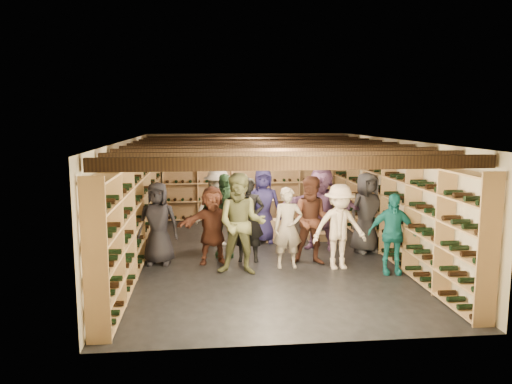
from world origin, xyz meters
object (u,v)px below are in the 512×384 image
object	(u,v)px
person_10	(224,215)
crate_loose	(319,236)
person_1	(249,220)
person_11	(321,208)
person_0	(158,223)
person_8	(313,221)
person_3	(339,227)
person_9	(218,207)
person_7	(288,228)
person_4	(392,234)
person_6	(263,206)
crate_stack_left	(266,217)
crate_stack_right	(276,230)
person_12	(367,213)
person_2	(241,224)
person_5	(213,225)

from	to	relation	value
person_10	crate_loose	bearing A→B (deg)	35.32
person_1	person_11	distance (m)	1.82
person_0	person_8	size ratio (longest dim) A/B	0.93
person_0	person_3	size ratio (longest dim) A/B	1.00
person_3	person_9	distance (m)	2.97
person_3	person_7	xyz separation A→B (m)	(-0.95, 0.16, -0.04)
person_4	person_6	world-z (taller)	person_6
crate_stack_left	crate_loose	size ratio (longest dim) A/B	1.70
crate_stack_right	person_6	distance (m)	0.68
person_8	person_12	xyz separation A→B (m)	(1.31, 0.74, -0.01)
person_4	person_6	xyz separation A→B (m)	(-2.08, 2.52, 0.10)
person_2	person_10	world-z (taller)	person_2
crate_loose	person_2	xyz separation A→B (m)	(-1.99, -2.35, 0.85)
crate_stack_right	person_6	xyz separation A→B (m)	(-0.31, -0.07, 0.59)
person_5	person_10	xyz separation A→B (m)	(0.24, 0.49, 0.10)
person_0	person_1	bearing A→B (deg)	6.37
person_6	person_10	size ratio (longest dim) A/B	0.99
person_5	person_9	size ratio (longest dim) A/B	0.88
person_0	person_8	distance (m)	3.01
crate_stack_right	crate_stack_left	bearing A→B (deg)	101.55
person_3	person_8	size ratio (longest dim) A/B	0.93
person_1	person_9	world-z (taller)	person_9
crate_stack_left	person_0	xyz separation A→B (m)	(-2.39, -2.30, 0.38)
person_6	person_10	bearing A→B (deg)	-132.90
crate_stack_right	person_1	size ratio (longest dim) A/B	0.31
person_3	crate_stack_right	bearing A→B (deg)	107.66
crate_loose	person_7	size ratio (longest dim) A/B	0.32
person_0	crate_loose	bearing A→B (deg)	29.73
person_2	person_6	xyz separation A→B (m)	(0.66, 2.28, -0.08)
person_0	person_2	bearing A→B (deg)	-20.69
person_6	person_8	distance (m)	1.96
person_0	person_9	size ratio (longest dim) A/B	0.93
person_0	person_7	xyz separation A→B (m)	(2.47, -0.49, -0.04)
person_7	person_9	distance (m)	2.21
person_8	person_9	bearing A→B (deg)	149.53
crate_stack_left	person_8	distance (m)	2.72
person_0	person_10	distance (m)	1.37
crate_stack_left	crate_stack_right	size ratio (longest dim) A/B	1.66
person_2	person_7	xyz separation A→B (m)	(0.91, 0.29, -0.16)
person_1	person_11	bearing A→B (deg)	31.57
person_3	person_11	world-z (taller)	person_11
person_4	person_8	world-z (taller)	person_8
person_0	person_8	bearing A→B (deg)	-0.04
crate_stack_left	person_10	xyz separation A→B (m)	(-1.09, -1.86, 0.44)
person_2	person_11	xyz separation A→B (m)	(1.85, 1.59, -0.02)
person_0	person_10	size ratio (longest dim) A/B	0.94
person_7	person_8	world-z (taller)	person_8
person_1	person_0	bearing A→B (deg)	-173.77
crate_stack_right	person_12	world-z (taller)	person_12
crate_loose	person_4	distance (m)	2.79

